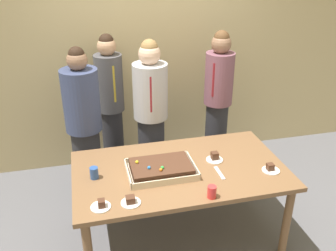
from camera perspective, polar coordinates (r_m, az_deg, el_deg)
ground_plane at (r=3.67m, az=1.67°, el=-16.44°), size 12.00×12.00×0.00m
interior_back_panel at (r=4.38m, az=-3.76°, el=13.04°), size 8.00×0.12×3.00m
party_table at (r=3.26m, az=1.82°, el=-7.77°), size 1.82×1.04×0.74m
sheet_cake at (r=3.14m, az=-1.08°, el=-6.63°), size 0.58×0.40×0.11m
plated_slice_near_left at (r=2.81m, az=-10.28°, el=-12.02°), size 0.15×0.15×0.07m
plated_slice_near_right at (r=3.29m, az=15.52°, el=-6.45°), size 0.15×0.15×0.07m
plated_slice_far_left at (r=3.35m, az=7.19°, el=-4.95°), size 0.15×0.15×0.08m
plated_slice_far_right at (r=2.82m, az=-5.78°, el=-11.53°), size 0.15×0.15×0.06m
drink_cup_nearest at (r=2.87m, az=6.77°, el=-10.13°), size 0.07×0.07×0.10m
drink_cup_middle at (r=3.12m, az=-11.32°, el=-7.18°), size 0.07×0.07×0.10m
cake_server_utensil at (r=3.18m, az=7.95°, el=-7.26°), size 0.03×0.20×0.01m
person_serving_front at (r=3.79m, az=-12.81°, el=-0.08°), size 0.36×0.36×1.65m
person_green_shirt_behind at (r=3.89m, az=-2.67°, el=1.52°), size 0.36×0.36×1.67m
person_striped_tie_right at (r=4.16m, az=7.65°, el=3.47°), size 0.31×0.31×1.70m
person_far_right_suit at (r=4.19m, az=-8.81°, el=3.24°), size 0.30×0.30×1.66m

